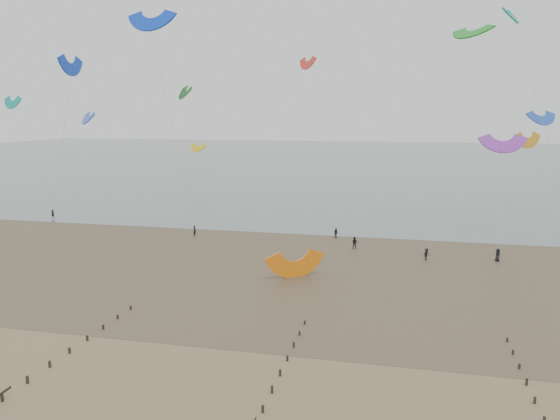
# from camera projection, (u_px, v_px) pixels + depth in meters

# --- Properties ---
(ground) EXTENTS (500.00, 500.00, 0.00)m
(ground) POSITION_uv_depth(u_px,v_px,m) (224.00, 380.00, 40.95)
(ground) COLOR brown
(ground) RESTS_ON ground
(sea_and_shore) EXTENTS (500.00, 665.00, 0.03)m
(sea_and_shore) POSITION_uv_depth(u_px,v_px,m) (276.00, 259.00, 74.87)
(sea_and_shore) COLOR #475654
(sea_and_shore) RESTS_ON ground
(kitesurfer_lead) EXTENTS (0.77, 0.74, 1.78)m
(kitesurfer_lead) POSITION_uv_depth(u_px,v_px,m) (195.00, 231.00, 88.56)
(kitesurfer_lead) COLOR black
(kitesurfer_lead) RESTS_ON ground
(kitesurfers) EXTENTS (139.10, 24.06, 1.78)m
(kitesurfers) POSITION_uv_depth(u_px,v_px,m) (493.00, 243.00, 80.02)
(kitesurfers) COLOR black
(kitesurfers) RESTS_ON ground
(grounded_kite) EXTENTS (8.12, 7.78, 3.53)m
(grounded_kite) POSITION_uv_depth(u_px,v_px,m) (295.00, 277.00, 66.53)
(grounded_kite) COLOR orange
(grounded_kite) RESTS_ON ground
(kites_airborne) EXTENTS (250.93, 95.00, 32.78)m
(kites_airborne) POSITION_uv_depth(u_px,v_px,m) (330.00, 105.00, 125.56)
(kites_airborne) COLOR gold
(kites_airborne) RESTS_ON ground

